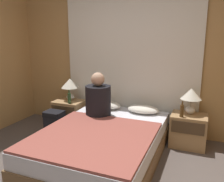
# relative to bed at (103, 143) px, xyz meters

# --- Properties ---
(wall_back) EXTENTS (4.35, 0.06, 2.50)m
(wall_back) POSITION_rel_bed_xyz_m (0.00, 1.16, 1.04)
(wall_back) COLOR tan
(wall_back) RESTS_ON ground_plane
(curtain_panel) EXTENTS (2.52, 0.02, 2.38)m
(curtain_panel) POSITION_rel_bed_xyz_m (0.00, 1.10, 0.98)
(curtain_panel) COLOR white
(curtain_panel) RESTS_ON ground_plane
(bed) EXTENTS (1.47, 2.10, 0.42)m
(bed) POSITION_rel_bed_xyz_m (0.00, 0.00, 0.00)
(bed) COLOR brown
(bed) RESTS_ON ground_plane
(nightstand_left) EXTENTS (0.52, 0.41, 0.49)m
(nightstand_left) POSITION_rel_bed_xyz_m (-1.04, 0.80, 0.04)
(nightstand_left) COLOR #A87F51
(nightstand_left) RESTS_ON ground_plane
(nightstand_right) EXTENTS (0.52, 0.41, 0.49)m
(nightstand_right) POSITION_rel_bed_xyz_m (1.04, 0.80, 0.04)
(nightstand_right) COLOR #A87F51
(nightstand_right) RESTS_ON ground_plane
(lamp_left) EXTENTS (0.31, 0.31, 0.40)m
(lamp_left) POSITION_rel_bed_xyz_m (-1.04, 0.87, 0.56)
(lamp_left) COLOR silver
(lamp_left) RESTS_ON nightstand_left
(lamp_right) EXTENTS (0.31, 0.31, 0.40)m
(lamp_right) POSITION_rel_bed_xyz_m (1.04, 0.87, 0.56)
(lamp_right) COLOR silver
(lamp_right) RESTS_ON nightstand_right
(pillow_left) EXTENTS (0.51, 0.32, 0.12)m
(pillow_left) POSITION_rel_bed_xyz_m (-0.32, 0.85, 0.27)
(pillow_left) COLOR silver
(pillow_left) RESTS_ON bed
(pillow_right) EXTENTS (0.51, 0.32, 0.12)m
(pillow_right) POSITION_rel_bed_xyz_m (0.32, 0.85, 0.27)
(pillow_right) COLOR silver
(pillow_right) RESTS_ON bed
(blanket_on_bed) EXTENTS (1.41, 1.44, 0.03)m
(blanket_on_bed) POSITION_rel_bed_xyz_m (0.00, -0.30, 0.23)
(blanket_on_bed) COLOR #994C42
(blanket_on_bed) RESTS_ON bed
(person_left_in_bed) EXTENTS (0.39, 0.39, 0.68)m
(person_left_in_bed) POSITION_rel_bed_xyz_m (-0.29, 0.46, 0.49)
(person_left_in_bed) COLOR black
(person_left_in_bed) RESTS_ON bed
(beer_bottle_on_left_stand) EXTENTS (0.06, 0.06, 0.24)m
(beer_bottle_on_left_stand) POSITION_rel_bed_xyz_m (-0.94, 0.68, 0.38)
(beer_bottle_on_left_stand) COLOR #2D4C28
(beer_bottle_on_left_stand) RESTS_ON nightstand_left
(beer_bottle_on_right_stand) EXTENTS (0.06, 0.06, 0.24)m
(beer_bottle_on_right_stand) POSITION_rel_bed_xyz_m (0.94, 0.68, 0.38)
(beer_bottle_on_right_stand) COLOR #513819
(beer_bottle_on_right_stand) RESTS_ON nightstand_right
(backpack_on_floor) EXTENTS (0.31, 0.24, 0.42)m
(backpack_on_floor) POSITION_rel_bed_xyz_m (-1.05, 0.37, 0.03)
(backpack_on_floor) COLOR black
(backpack_on_floor) RESTS_ON ground_plane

